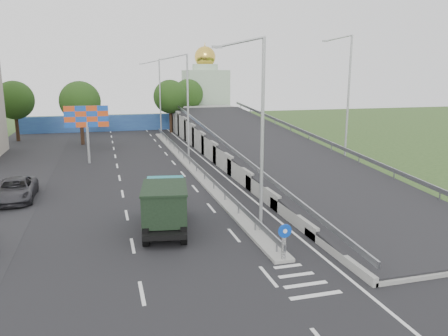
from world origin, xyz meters
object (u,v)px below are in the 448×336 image
object	(u,v)px
sign_bollard	(284,241)
lamp_post_mid	(186,102)
lamp_post_near	(259,126)
parked_car_c	(16,190)
dump_truck	(165,204)
church	(205,92)
billboard	(87,120)
lamp_post_far	(159,93)

from	to	relation	value
sign_bollard	lamp_post_mid	bearing A→B (deg)	89.74
lamp_post_near	parked_car_c	bearing A→B (deg)	142.74
sign_bollard	dump_truck	bearing A→B (deg)	127.81
church	sign_bollard	bearing A→B (deg)	-99.81
billboard	church	bearing A→B (deg)	59.30
sign_bollard	billboard	distance (m)	27.53
lamp_post_near	lamp_post_mid	bearing A→B (deg)	90.00
sign_bollard	billboard	xyz separation A→B (m)	(-9.00, 25.83, 3.15)
parked_car_c	billboard	bearing A→B (deg)	67.44
parked_car_c	church	bearing A→B (deg)	60.43
billboard	sign_bollard	bearing A→B (deg)	-70.79
lamp_post_mid	lamp_post_near	bearing A→B (deg)	-90.00
sign_bollard	church	distance (m)	58.84
billboard	parked_car_c	bearing A→B (deg)	-111.34
sign_bollard	lamp_post_mid	world-z (taller)	lamp_post_mid
lamp_post_near	lamp_post_far	distance (m)	40.00
church	billboard	size ratio (longest dim) A/B	2.51
lamp_post_near	dump_truck	distance (m)	6.68
parked_car_c	lamp_post_near	bearing A→B (deg)	-38.47
lamp_post_far	parked_car_c	xyz separation A→B (m)	(-13.65, -29.62, -5.07)
lamp_post_far	church	distance (m)	17.15
lamp_post_near	parked_car_c	world-z (taller)	lamp_post_near
billboard	dump_truck	world-z (taller)	billboard
church	parked_car_c	world-z (taller)	church
lamp_post_far	sign_bollard	bearing A→B (deg)	-90.14
sign_bollard	billboard	size ratio (longest dim) A/B	0.30
lamp_post_mid	parked_car_c	size ratio (longest dim) A/B	1.90
church	lamp_post_far	bearing A→B (deg)	-125.24
sign_bollard	lamp_post_mid	size ratio (longest dim) A/B	0.17
lamp_post_far	dump_truck	distance (m)	38.50
lamp_post_near	billboard	world-z (taller)	lamp_post_near
lamp_post_far	dump_truck	world-z (taller)	lamp_post_far
lamp_post_far	parked_car_c	bearing A→B (deg)	-114.74
sign_bollard	church	xyz separation A→B (m)	(10.00, 57.83, 4.28)
lamp_post_mid	billboard	xyz separation A→B (m)	(-9.11, 2.00, -1.62)
dump_truck	parked_car_c	distance (m)	12.30
lamp_post_near	sign_bollard	bearing A→B (deg)	-91.64
lamp_post_near	billboard	bearing A→B (deg)	112.49
church	dump_truck	bearing A→B (deg)	-105.63
lamp_post_near	parked_car_c	xyz separation A→B (m)	(-13.65, 10.38, -5.07)
lamp_post_near	church	size ratio (longest dim) A/B	0.73
sign_bollard	lamp_post_near	world-z (taller)	lamp_post_near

